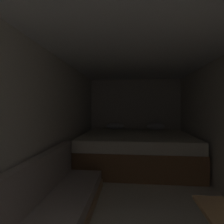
{
  "coord_description": "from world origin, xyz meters",
  "views": [
    {
      "loc": [
        -0.12,
        -0.41,
        1.35
      ],
      "look_at": [
        -0.42,
        2.58,
        1.27
      ],
      "focal_mm": 29.53,
      "sensor_mm": 36.0,
      "label": 1
    }
  ],
  "objects": [
    {
      "name": "wall_back",
      "position": [
        0.0,
        4.94,
        1.07
      ],
      "size": [
        2.66,
        0.05,
        2.15
      ],
      "primitive_type": "cube",
      "color": "beige",
      "rests_on": "ground"
    },
    {
      "name": "bed",
      "position": [
        0.0,
        3.86,
        0.37
      ],
      "size": [
        2.44,
        2.04,
        0.92
      ],
      "color": "brown",
      "rests_on": "ground"
    },
    {
      "name": "ceiling_slab",
      "position": [
        0.0,
        2.21,
        2.17
      ],
      "size": [
        2.66,
        5.42,
        0.05
      ],
      "primitive_type": "cube",
      "color": "white",
      "rests_on": "wall_left"
    },
    {
      "name": "ground_plane",
      "position": [
        0.0,
        2.21,
        0.0
      ],
      "size": [
        7.42,
        7.42,
        0.0
      ],
      "primitive_type": "plane",
      "color": "beige"
    },
    {
      "name": "sofa_left",
      "position": [
        -0.99,
        1.36,
        0.23
      ],
      "size": [
        0.67,
        2.62,
        0.77
      ],
      "color": "tan",
      "rests_on": "ground"
    },
    {
      "name": "wall_left",
      "position": [
        -1.3,
        2.21,
        1.07
      ],
      "size": [
        0.05,
        5.42,
        2.15
      ],
      "primitive_type": "cube",
      "color": "beige",
      "rests_on": "ground"
    }
  ]
}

